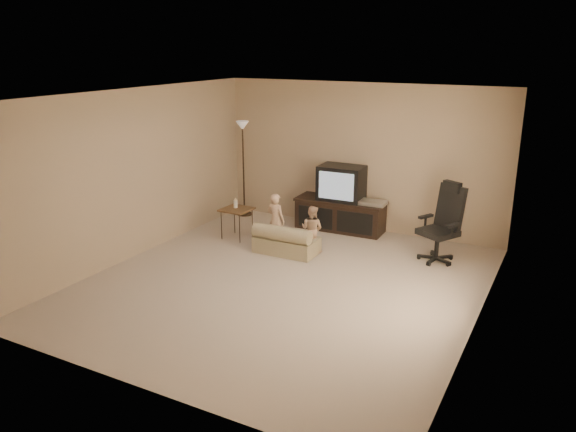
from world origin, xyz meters
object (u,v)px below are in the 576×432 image
Objects in this scene: tv_stand at (341,203)px; office_chair at (441,233)px; side_table at (237,209)px; child_sofa at (285,242)px; toddler_left at (276,220)px; floor_lamp at (243,147)px; toddler_right at (312,229)px.

office_chair is (1.87, -0.66, -0.04)m from tv_stand.
side_table is 1.12m from child_sofa.
tv_stand reaches higher than child_sofa.
tv_stand is 1.39m from toddler_left.
child_sofa is at bearing -103.36° from tv_stand.
toddler_left is at bearing -41.90° from floor_lamp.
toddler_left is (-2.47, -0.60, 0.01)m from office_chair.
tv_stand reaches higher than toddler_left.
toddler_left is (-0.29, 0.22, 0.24)m from child_sofa.
toddler_left reaches higher than child_sofa.
toddler_right is at bearing 38.28° from child_sofa.
office_chair is 3.27m from side_table.
toddler_left reaches higher than side_table.
toddler_left is at bearing -137.63° from office_chair.
tv_stand is 1.66× the size of child_sofa.
floor_lamp is 2.47m from toddler_right.
side_table is at bearing 165.36° from child_sofa.
side_table is 1.54m from floor_lamp.
toddler_left is (1.36, -1.22, -0.85)m from floor_lamp.
tv_stand is at bearing 1.13° from floor_lamp.
toddler_left is 0.62m from toddler_right.
child_sofa is (-0.30, -1.48, -0.28)m from tv_stand.
floor_lamp reaches higher than office_chair.
toddler_left is at bearing -117.11° from tv_stand.
floor_lamp is 1.84× the size of child_sofa.
child_sofa is at bearing 42.28° from toddler_right.
floor_lamp is at bearing 116.87° from side_table.
tv_stand is 2.16× the size of toddler_right.
office_chair is 3.97m from floor_lamp.
toddler_right is (1.97, -1.18, -0.92)m from floor_lamp.
child_sofa is 1.30× the size of toddler_right.
toddler_left is at bearing 7.14° from toddler_right.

